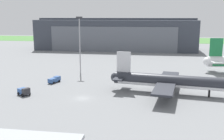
# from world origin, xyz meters

# --- Properties ---
(ground_plane) EXTENTS (440.00, 440.00, 0.00)m
(ground_plane) POSITION_xyz_m (0.00, 0.00, 0.00)
(ground_plane) COLOR slate
(grass_field_strip) EXTENTS (440.00, 56.00, 0.08)m
(grass_field_strip) POSITION_xyz_m (0.00, 182.91, 0.04)
(grass_field_strip) COLOR #4B7F3E
(grass_field_strip) RESTS_ON ground_plane
(maintenance_hangar) EXTENTS (103.55, 28.35, 20.72)m
(maintenance_hangar) POSITION_xyz_m (-5.65, 108.83, 9.89)
(maintenance_hangar) COLOR #383D47
(maintenance_hangar) RESTS_ON ground_plane
(airliner_near_right) EXTENTS (35.36, 28.77, 11.84)m
(airliner_near_right) POSITION_xyz_m (23.85, 8.04, 3.70)
(airliner_near_right) COLOR #282B33
(airliner_near_right) RESTS_ON ground_plane
(baggage_tug) EXTENTS (3.17, 5.26, 1.90)m
(baggage_tug) POSITION_xyz_m (-13.86, 15.62, 1.04)
(baggage_tug) COLOR #335693
(baggage_tug) RESTS_ON ground_plane
(ops_van) EXTENTS (4.05, 3.77, 2.28)m
(ops_van) POSITION_xyz_m (-17.23, 0.30, 1.20)
(ops_van) COLOR #2D2D33
(ops_van) RESTS_ON ground_plane
(apron_light_mast) EXTENTS (2.40, 0.50, 21.99)m
(apron_light_mast) POSITION_xyz_m (-9.08, 31.56, 12.68)
(apron_light_mast) COLOR #99999E
(apron_light_mast) RESTS_ON ground_plane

